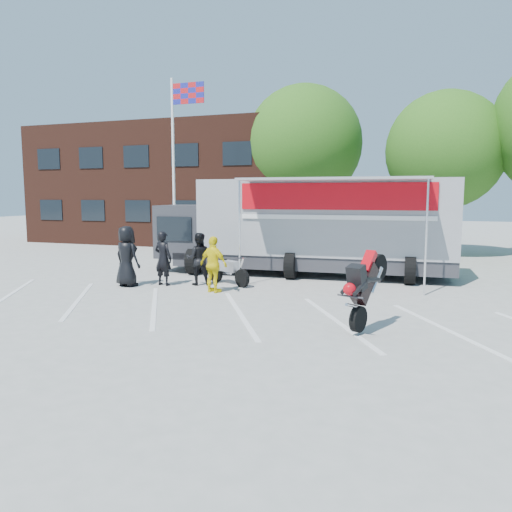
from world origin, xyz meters
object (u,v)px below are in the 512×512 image
Objects in this scene: parked_motorcycle at (229,285)px; tree_mid at (445,150)px; spectator_leather_b at (163,258)px; transporter_truck at (310,275)px; stunt_bike_rider at (372,329)px; spectator_hivis at (214,264)px; spectator_leather_a at (127,256)px; flagpole at (178,146)px; tree_left at (304,144)px; spectator_leather_c at (199,259)px.

tree_mid is at bearing -4.61° from parked_motorcycle.
transporter_truck is at bearing -128.41° from spectator_leather_b.
tree_mid is 13.30m from parked_motorcycle.
transporter_truck is 5.86× the size of stunt_bike_rider.
stunt_bike_rider is 5.62m from spectator_hivis.
parked_motorcycle is 1.15× the size of spectator_hivis.
stunt_bike_rider is at bearing 177.75° from spectator_leather_a.
flagpole is 4.77× the size of spectator_hivis.
spectator_leather_a is 1.14m from spectator_leather_b.
tree_left is 4.96× the size of spectator_leather_b.
spectator_leather_b is at bearing -66.31° from flagpole.
tree_left reaches higher than stunt_bike_rider.
spectator_leather_a is at bearing 16.06° from spectator_hivis.
tree_left reaches higher than transporter_truck.
spectator_hivis is (2.01, -0.54, -0.03)m from spectator_leather_b.
transporter_truck is at bearing -21.62° from flagpole.
spectator_leather_a is 2.27m from spectator_leather_c.
stunt_bike_rider is 8.41m from spectator_leather_a.
spectator_leather_c is at bearing -146.84° from spectator_leather_b.
tree_left is 17.24m from stunt_bike_rider.
tree_mid is at bearing -117.61° from spectator_leather_b.
tree_mid is 0.71× the size of transporter_truck.
parked_motorcycle is at bearing 161.79° from stunt_bike_rider.
flagpole is at bearing -38.52° from spectator_hivis.
stunt_bike_rider is at bearing -70.56° from tree_left.
flagpole is 8.11m from spectator_leather_c.
spectator_hivis is (-4.92, 2.59, 0.84)m from stunt_bike_rider.
spectator_hivis is (0.08, -1.35, 0.84)m from parked_motorcycle.
spectator_hivis is at bearing -118.66° from transporter_truck.
transporter_truck is 7.35m from stunt_bike_rider.
spectator_hivis is (3.02, -0.02, -0.12)m from spectator_leather_a.
tree_mid is 14.68m from spectator_leather_b.
stunt_bike_rider reaches higher than parked_motorcycle.
tree_left is 10.59m from transporter_truck.
flagpole is 1.04× the size of tree_mid.
tree_mid is at bearing 23.97° from flagpole.
spectator_leather_a reaches higher than transporter_truck.
stunt_bike_rider is at bearing 165.13° from spectator_leather_b.
parked_motorcycle is (-2.05, -2.79, 0.00)m from transporter_truck.
parked_motorcycle is 3.36m from spectator_leather_a.
tree_mid is at bearing -102.29° from spectator_hivis.
transporter_truck is at bearing -120.56° from tree_mid.
spectator_hivis is at bearing -87.70° from tree_left.
flagpole reaches higher than spectator_leather_a.
spectator_leather_a is at bearing -178.22° from stunt_bike_rider.
flagpole is 0.74× the size of transporter_truck.
spectator_leather_a is (-2.51, -12.78, -4.61)m from tree_left.
flagpole is 0.93× the size of tree_left.
parked_motorcycle is (-6.57, -10.45, -4.94)m from tree_mid.
flagpole is 9.31m from spectator_hivis.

